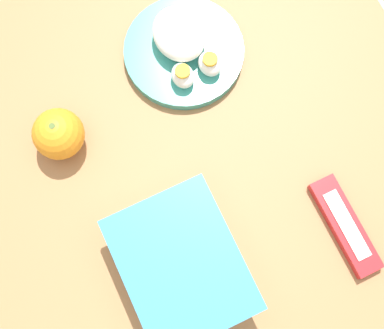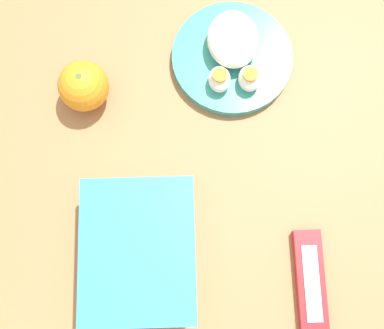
{
  "view_description": "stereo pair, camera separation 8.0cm",
  "coord_description": "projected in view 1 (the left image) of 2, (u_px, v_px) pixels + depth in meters",
  "views": [
    {
      "loc": [
        -0.18,
        0.08,
        1.55
      ],
      "look_at": [
        -0.0,
        -0.0,
        0.77
      ],
      "focal_mm": 50.0,
      "sensor_mm": 36.0,
      "label": 1
    },
    {
      "loc": [
        -0.2,
        0.0,
        1.55
      ],
      "look_at": [
        -0.0,
        -0.0,
        0.77
      ],
      "focal_mm": 50.0,
      "sensor_mm": 36.0,
      "label": 2
    }
  ],
  "objects": [
    {
      "name": "ground_plane",
      "position": [
        190.0,
        229.0,
        1.55
      ],
      "size": [
        10.0,
        10.0,
        0.0
      ],
      "primitive_type": "plane",
      "color": "#B2A899"
    },
    {
      "name": "orange_fruit",
      "position": [
        58.0,
        134.0,
        0.81
      ],
      "size": [
        0.08,
        0.08,
        0.08
      ],
      "color": "orange",
      "rests_on": "table"
    },
    {
      "name": "candy_bar",
      "position": [
        345.0,
        226.0,
        0.8
      ],
      "size": [
        0.16,
        0.04,
        0.02
      ],
      "color": "red",
      "rests_on": "table"
    },
    {
      "name": "rice_plate",
      "position": [
        183.0,
        48.0,
        0.86
      ],
      "size": [
        0.2,
        0.2,
        0.06
      ],
      "color": "teal",
      "rests_on": "table"
    },
    {
      "name": "table",
      "position": [
        189.0,
        184.0,
        0.94
      ],
      "size": [
        0.92,
        0.83,
        0.74
      ],
      "color": "#996B42",
      "rests_on": "ground_plane"
    },
    {
      "name": "food_container",
      "position": [
        181.0,
        266.0,
        0.76
      ],
      "size": [
        0.2,
        0.16,
        0.07
      ],
      "color": "white",
      "rests_on": "table"
    }
  ]
}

